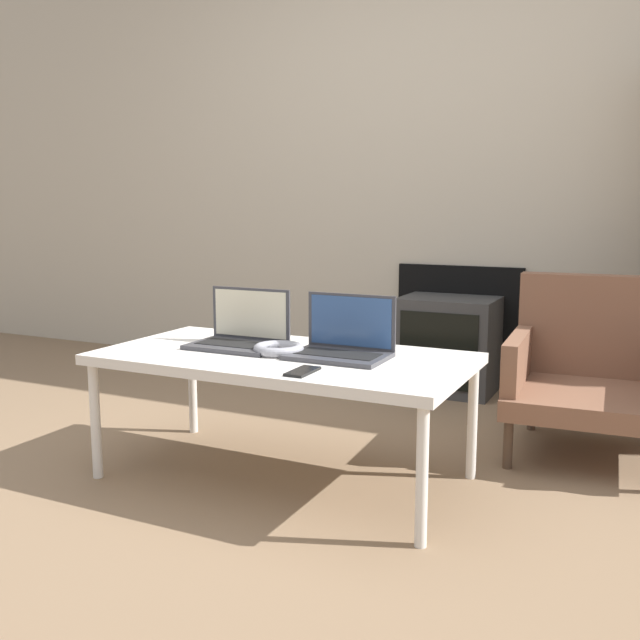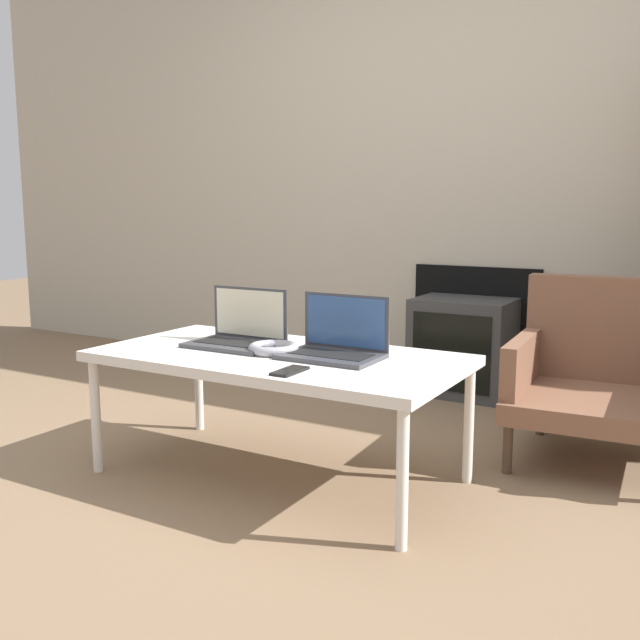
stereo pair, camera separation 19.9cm
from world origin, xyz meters
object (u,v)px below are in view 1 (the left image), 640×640
object	(u,v)px
headphones	(279,349)
laptop_left	(241,334)
armchair	(597,365)
phone	(303,371)
tv	(448,345)
laptop_right	(343,344)

from	to	relation	value
headphones	laptop_left	bearing A→B (deg)	163.12
armchair	phone	bearing A→B (deg)	-130.56
phone	tv	distance (m)	1.71
tv	armchair	size ratio (longest dim) A/B	0.72
headphones	armchair	size ratio (longest dim) A/B	0.26
armchair	tv	bearing A→B (deg)	136.94
laptop_right	headphones	size ratio (longest dim) A/B	1.86
laptop_left	tv	bearing A→B (deg)	73.70
laptop_left	armchair	world-z (taller)	armchair
phone	laptop_right	bearing A→B (deg)	87.48
laptop_left	tv	xyz separation A→B (m)	(0.40, 1.41, -0.25)
laptop_left	phone	xyz separation A→B (m)	(0.40, -0.28, -0.04)
laptop_left	phone	distance (m)	0.49
headphones	phone	size ratio (longest dim) A/B	1.28
headphones	laptop_right	bearing A→B (deg)	14.61
laptop_right	laptop_left	bearing A→B (deg)	179.98
laptop_right	armchair	size ratio (longest dim) A/B	0.48
tv	laptop_right	bearing A→B (deg)	-89.36
laptop_left	tv	world-z (taller)	laptop_left
laptop_left	phone	world-z (taller)	laptop_left
laptop_right	headphones	bearing A→B (deg)	-165.41
headphones	phone	distance (m)	0.31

